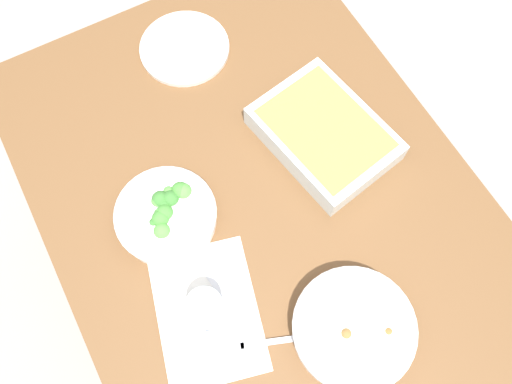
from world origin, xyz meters
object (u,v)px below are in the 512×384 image
(broccoli_bowl, at_px, (167,215))
(side_plate, at_px, (185,48))
(spoon_by_stew, at_px, (355,378))
(drink_cup, at_px, (206,309))
(stew_bowl, at_px, (353,329))
(fork_on_table, at_px, (259,343))
(spoon_by_broccoli, at_px, (198,261))
(spoon_spare, at_px, (207,363))
(baking_dish, at_px, (324,133))

(broccoli_bowl, bearing_deg, side_plate, -30.33)
(broccoli_bowl, relative_size, spoon_by_stew, 1.31)
(drink_cup, xyz_separation_m, side_plate, (0.60, -0.24, -0.03))
(spoon_by_stew, bearing_deg, stew_bowl, -27.36)
(drink_cup, bearing_deg, fork_on_table, -148.92)
(broccoli_bowl, xyz_separation_m, spoon_by_broccoli, (-0.11, -0.01, -0.03))
(spoon_spare, bearing_deg, spoon_by_broccoli, -21.52)
(stew_bowl, bearing_deg, fork_on_table, 68.80)
(spoon_by_stew, relative_size, spoon_spare, 1.00)
(baking_dish, relative_size, side_plate, 1.52)
(drink_cup, distance_m, spoon_by_broccoli, 0.11)
(spoon_by_stew, bearing_deg, broccoli_bowl, 20.71)
(side_plate, height_order, spoon_by_broccoli, side_plate)
(side_plate, bearing_deg, spoon_by_broccoli, 157.08)
(baking_dish, height_order, spoon_by_stew, baking_dish)
(spoon_by_broccoli, xyz_separation_m, fork_on_table, (-0.21, -0.03, -0.00))
(spoon_by_broccoli, relative_size, fork_on_table, 1.03)
(spoon_by_stew, xyz_separation_m, fork_on_table, (0.15, 0.13, -0.00))
(stew_bowl, xyz_separation_m, spoon_spare, (0.08, 0.28, -0.03))
(broccoli_bowl, bearing_deg, spoon_by_broccoli, -172.78)
(stew_bowl, distance_m, spoon_by_broccoli, 0.34)
(spoon_by_stew, bearing_deg, baking_dish, -24.53)
(baking_dish, bearing_deg, side_plate, 23.63)
(baking_dish, bearing_deg, stew_bowl, 156.06)
(fork_on_table, bearing_deg, side_plate, -14.22)
(drink_cup, xyz_separation_m, spoon_spare, (-0.09, 0.04, -0.03))
(spoon_by_broccoli, bearing_deg, drink_cup, 163.65)
(stew_bowl, relative_size, drink_cup, 2.82)
(spoon_by_broccoli, distance_m, fork_on_table, 0.21)
(broccoli_bowl, relative_size, baking_dish, 0.64)
(broccoli_bowl, height_order, baking_dish, broccoli_bowl)
(spoon_spare, distance_m, fork_on_table, 0.11)
(spoon_spare, height_order, fork_on_table, spoon_spare)
(broccoli_bowl, relative_size, spoon_spare, 1.31)
(fork_on_table, bearing_deg, spoon_spare, 81.42)
(stew_bowl, distance_m, drink_cup, 0.29)
(baking_dish, xyz_separation_m, drink_cup, (-0.22, 0.41, 0.00))
(broccoli_bowl, relative_size, spoon_by_broccoli, 1.22)
(broccoli_bowl, relative_size, drink_cup, 2.53)
(drink_cup, relative_size, spoon_by_stew, 0.52)
(broccoli_bowl, height_order, spoon_by_stew, broccoli_bowl)
(fork_on_table, bearing_deg, spoon_by_broccoli, 8.74)
(spoon_by_broccoli, height_order, spoon_spare, same)
(spoon_by_broccoli, bearing_deg, broccoli_bowl, 7.22)
(spoon_by_broccoli, bearing_deg, spoon_spare, 158.48)
(spoon_spare, bearing_deg, stew_bowl, -106.52)
(spoon_by_stew, height_order, fork_on_table, spoon_by_stew)
(baking_dish, bearing_deg, broccoli_bowl, 90.68)
(baking_dish, xyz_separation_m, side_plate, (0.38, 0.17, -0.03))
(baking_dish, relative_size, drink_cup, 3.93)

